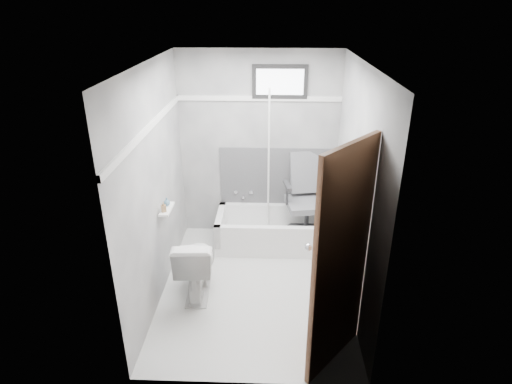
{
  "coord_description": "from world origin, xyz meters",
  "views": [
    {
      "loc": [
        0.15,
        -3.88,
        2.91
      ],
      "look_at": [
        0.0,
        0.35,
        1.0
      ],
      "focal_mm": 30.0,
      "sensor_mm": 36.0,
      "label": 1
    }
  ],
  "objects_px": {
    "bathtub": "(275,230)",
    "soap_bottle_b": "(167,202)",
    "door": "(381,285)",
    "toilet": "(196,264)",
    "soap_bottle_a": "(164,207)",
    "office_chair": "(308,198)"
  },
  "relations": [
    {
      "from": "office_chair",
      "to": "soap_bottle_a",
      "type": "distance_m",
      "value": 1.86
    },
    {
      "from": "bathtub",
      "to": "soap_bottle_a",
      "type": "xyz_separation_m",
      "value": [
        -1.17,
        -0.91,
        0.76
      ]
    },
    {
      "from": "door",
      "to": "soap_bottle_b",
      "type": "relative_size",
      "value": 22.41
    },
    {
      "from": "bathtub",
      "to": "soap_bottle_a",
      "type": "height_order",
      "value": "soap_bottle_a"
    },
    {
      "from": "office_chair",
      "to": "door",
      "type": "distance_m",
      "value": 2.31
    },
    {
      "from": "soap_bottle_b",
      "to": "toilet",
      "type": "bearing_deg",
      "value": -39.61
    },
    {
      "from": "door",
      "to": "toilet",
      "type": "bearing_deg",
      "value": 143.7
    },
    {
      "from": "toilet",
      "to": "door",
      "type": "bearing_deg",
      "value": 140.66
    },
    {
      "from": "bathtub",
      "to": "toilet",
      "type": "xyz_separation_m",
      "value": [
        -0.85,
        -1.03,
        0.14
      ]
    },
    {
      "from": "bathtub",
      "to": "soap_bottle_b",
      "type": "height_order",
      "value": "soap_bottle_b"
    },
    {
      "from": "bathtub",
      "to": "toilet",
      "type": "distance_m",
      "value": 1.35
    },
    {
      "from": "door",
      "to": "soap_bottle_b",
      "type": "distance_m",
      "value": 2.4
    },
    {
      "from": "bathtub",
      "to": "toilet",
      "type": "bearing_deg",
      "value": -129.4
    },
    {
      "from": "bathtub",
      "to": "soap_bottle_a",
      "type": "bearing_deg",
      "value": -142.13
    },
    {
      "from": "bathtub",
      "to": "office_chair",
      "type": "xyz_separation_m",
      "value": [
        0.4,
        0.05,
        0.43
      ]
    },
    {
      "from": "bathtub",
      "to": "soap_bottle_b",
      "type": "bearing_deg",
      "value": -146.65
    },
    {
      "from": "bathtub",
      "to": "soap_bottle_a",
      "type": "distance_m",
      "value": 1.66
    },
    {
      "from": "office_chair",
      "to": "soap_bottle_a",
      "type": "relative_size",
      "value": 9.69
    },
    {
      "from": "bathtub",
      "to": "door",
      "type": "height_order",
      "value": "door"
    },
    {
      "from": "toilet",
      "to": "soap_bottle_b",
      "type": "height_order",
      "value": "soap_bottle_b"
    },
    {
      "from": "toilet",
      "to": "soap_bottle_b",
      "type": "distance_m",
      "value": 0.74
    },
    {
      "from": "soap_bottle_a",
      "to": "soap_bottle_b",
      "type": "xyz_separation_m",
      "value": [
        0.0,
        0.14,
        -0.01
      ]
    }
  ]
}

